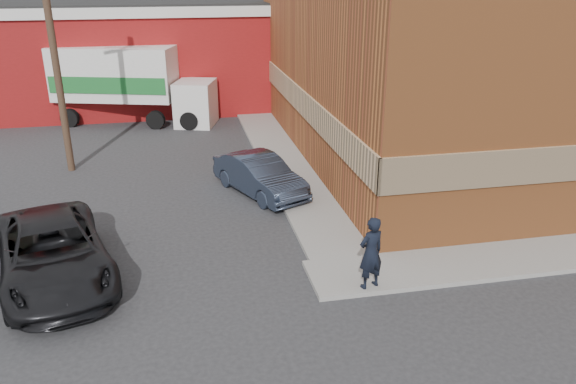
{
  "coord_description": "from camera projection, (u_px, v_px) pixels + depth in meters",
  "views": [
    {
      "loc": [
        -3.44,
        -12.53,
        7.17
      ],
      "look_at": [
        -0.54,
        1.63,
        1.41
      ],
      "focal_mm": 35.0,
      "sensor_mm": 36.0,
      "label": 1
    }
  ],
  "objects": [
    {
      "name": "sidewalk_west",
      "position": [
        279.0,
        155.0,
        22.98
      ],
      "size": [
        1.8,
        18.0,
        0.12
      ],
      "primitive_type": "cube",
      "color": "gray",
      "rests_on": "ground"
    },
    {
      "name": "man",
      "position": [
        371.0,
        253.0,
        13.05
      ],
      "size": [
        0.76,
        0.62,
        1.8
      ],
      "primitive_type": "imported",
      "rotation": [
        0.0,
        0.0,
        3.46
      ],
      "color": "black",
      "rests_on": "sidewalk_south"
    },
    {
      "name": "brick_building",
      "position": [
        470.0,
        35.0,
        22.73
      ],
      "size": [
        14.25,
        18.25,
        9.36
      ],
      "color": "#AC5C2C",
      "rests_on": "ground"
    },
    {
      "name": "ground",
      "position": [
        321.0,
        263.0,
        14.7
      ],
      "size": [
        90.0,
        90.0,
        0.0
      ],
      "primitive_type": "plane",
      "color": "#28282B",
      "rests_on": "ground"
    },
    {
      "name": "box_truck",
      "position": [
        130.0,
        80.0,
        27.25
      ],
      "size": [
        7.91,
        4.34,
        3.74
      ],
      "rotation": [
        0.0,
        0.0,
        -0.29
      ],
      "color": "white",
      "rests_on": "ground"
    },
    {
      "name": "sedan",
      "position": [
        260.0,
        175.0,
        19.0
      ],
      "size": [
        2.95,
        4.27,
        1.33
      ],
      "primitive_type": "imported",
      "rotation": [
        0.0,
        0.0,
        0.42
      ],
      "color": "#2C364A",
      "rests_on": "ground"
    },
    {
      "name": "warehouse",
      "position": [
        124.0,
        54.0,
        30.74
      ],
      "size": [
        16.3,
        8.3,
        5.6
      ],
      "color": "maroon",
      "rests_on": "ground"
    },
    {
      "name": "utility_pole",
      "position": [
        53.0,
        43.0,
        19.74
      ],
      "size": [
        2.0,
        0.26,
        9.0
      ],
      "color": "#452F22",
      "rests_on": "ground"
    },
    {
      "name": "suv_a",
      "position": [
        53.0,
        253.0,
        13.64
      ],
      "size": [
        3.83,
        5.81,
        1.48
      ],
      "primitive_type": "imported",
      "rotation": [
        0.0,
        0.0,
        0.28
      ],
      "color": "black",
      "rests_on": "ground"
    }
  ]
}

